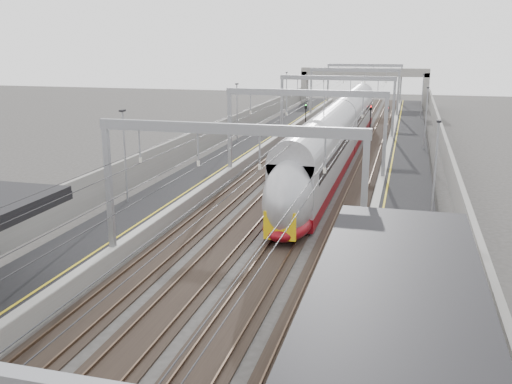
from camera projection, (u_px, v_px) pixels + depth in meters
The scene contains 11 objects.
platform_left at pixel (222, 165), 51.35m from camera, with size 4.00×120.00×1.00m, color black.
platform_right at pixel (405, 175), 47.35m from camera, with size 4.00×120.00×1.00m, color black.
tracks at pixel (310, 175), 49.47m from camera, with size 11.40×140.00×0.20m.
overhead_line at pixel (323, 97), 54.10m from camera, with size 13.00×140.00×6.60m.
overbridge at pixel (364, 77), 99.51m from camera, with size 22.00×2.20×6.90m.
wall_left at pixel (189, 151), 51.88m from camera, with size 0.30×120.00×3.20m, color gray.
wall_right at pixel (447, 164), 46.27m from camera, with size 0.30×120.00×3.20m, color gray.
train at pixel (337, 140), 54.18m from camera, with size 2.91×52.99×4.59m.
signal_green at pixel (306, 111), 75.13m from camera, with size 0.32×0.32×3.48m.
signal_red_near at pixel (371, 113), 73.42m from camera, with size 0.32×0.32×3.48m.
signal_red_far at pixel (388, 114), 71.85m from camera, with size 0.32×0.32×3.48m.
Camera 1 is at (7.97, -2.79, 11.18)m, focal length 40.00 mm.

